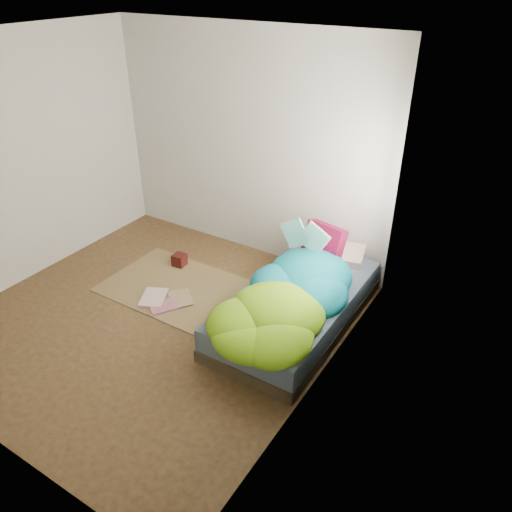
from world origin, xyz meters
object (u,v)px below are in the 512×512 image
(bed, at_px, (296,308))
(wooden_box, at_px, (179,260))
(open_book, at_px, (304,228))
(pillow_magenta, at_px, (323,245))
(floor_book_b, at_px, (161,301))
(floor_book_a, at_px, (142,297))

(bed, bearing_deg, wooden_box, 172.84)
(bed, xyz_separation_m, open_book, (-0.17, 0.44, 0.65))
(pillow_magenta, relative_size, open_book, 0.97)
(open_book, distance_m, wooden_box, 1.68)
(pillow_magenta, bearing_deg, bed, -73.85)
(open_book, bearing_deg, bed, -69.32)
(bed, height_order, floor_book_b, bed)
(open_book, xyz_separation_m, wooden_box, (-1.49, -0.23, -0.73))
(wooden_box, bearing_deg, floor_book_b, -65.66)
(pillow_magenta, relative_size, wooden_box, 3.08)
(open_book, distance_m, floor_book_a, 1.87)
(open_book, relative_size, floor_book_b, 1.58)
(bed, height_order, pillow_magenta, pillow_magenta)
(pillow_magenta, height_order, floor_book_a, pillow_magenta)
(bed, height_order, open_book, open_book)
(pillow_magenta, bearing_deg, wooden_box, -152.56)
(wooden_box, bearing_deg, open_book, 8.81)
(floor_book_b, bearing_deg, pillow_magenta, 71.74)
(pillow_magenta, bearing_deg, open_book, -108.41)
(floor_book_a, bearing_deg, open_book, 7.97)
(wooden_box, bearing_deg, bed, -7.16)
(floor_book_a, bearing_deg, wooden_box, 70.44)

